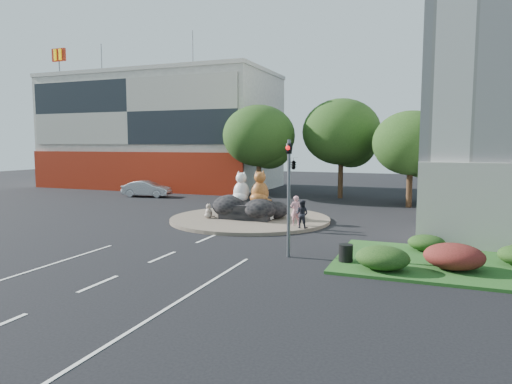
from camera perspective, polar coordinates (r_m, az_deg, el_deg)
ground at (r=20.05m, az=-11.63°, el=-7.99°), size 120.00×120.00×0.00m
roundabout_island at (r=28.76m, az=-0.75°, el=-3.39°), size 10.00×10.00×0.20m
rock_plinth at (r=28.68m, az=-0.75°, el=-2.31°), size 3.20×2.60×0.90m
shophouse_block at (r=52.70m, az=-11.76°, el=7.42°), size 25.20×12.30×17.40m
grass_verge at (r=19.92m, az=24.80°, el=-8.35°), size 10.00×6.00×0.12m
tree_left at (r=41.04m, az=0.48°, el=6.66°), size 6.46×6.46×8.27m
tree_mid at (r=41.07m, az=10.73°, el=6.99°), size 6.84×6.84×8.76m
tree_right at (r=36.39m, az=18.89°, el=5.43°), size 5.70×5.70×7.30m
hedge_near_green at (r=17.89m, az=15.54°, el=-7.93°), size 2.00×1.60×0.90m
hedge_red at (r=18.80m, az=23.52°, el=-7.40°), size 2.20×1.76×0.99m
hedge_back_green at (r=21.54m, az=20.56°, el=-5.97°), size 1.60×1.28×0.72m
traffic_light at (r=19.15m, az=4.41°, el=2.43°), size 0.44×1.24×5.00m
street_lamp at (r=24.40m, az=26.49°, el=4.79°), size 2.34×0.22×8.06m
cat_white at (r=28.75m, az=-1.84°, el=0.64°), size 1.30×1.16×2.02m
cat_tabby at (r=28.24m, az=0.49°, el=0.64°), size 1.33×1.17×2.12m
kitten_calico at (r=28.65m, az=-5.95°, el=-2.32°), size 0.65×0.60×0.93m
kitten_white at (r=27.70m, az=1.73°, el=-2.63°), size 0.60×0.54×0.88m
pedestrian_pink at (r=26.02m, az=4.97°, el=-2.32°), size 0.74×0.68×1.69m
pedestrian_dark at (r=25.23m, az=5.77°, el=-2.74°), size 0.85×0.71×1.55m
parked_car at (r=42.70m, az=-13.49°, el=0.39°), size 4.59×2.30×1.45m
litter_bin at (r=18.79m, az=11.16°, el=-7.48°), size 0.74×0.74×0.69m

